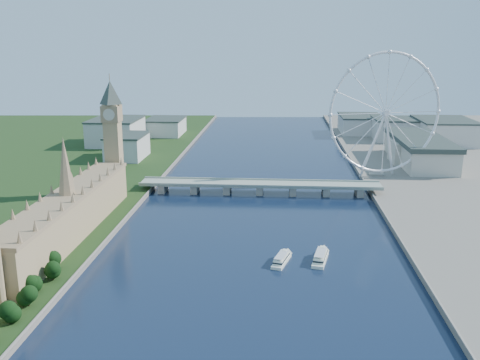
# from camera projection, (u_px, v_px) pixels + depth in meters

# --- Properties ---
(parliament_range) EXTENTS (24.00, 200.00, 70.00)m
(parliament_range) POSITION_uv_depth(u_px,v_px,m) (69.00, 215.00, 370.29)
(parliament_range) COLOR tan
(parliament_range) RESTS_ON ground
(big_ben) EXTENTS (20.02, 20.02, 110.00)m
(big_ben) POSITION_uv_depth(u_px,v_px,m) (112.00, 123.00, 462.73)
(big_ben) COLOR tan
(big_ben) RESTS_ON ground
(westminster_bridge) EXTENTS (220.00, 22.00, 9.50)m
(westminster_bridge) POSITION_uv_depth(u_px,v_px,m) (260.00, 186.00, 490.00)
(westminster_bridge) COLOR gray
(westminster_bridge) RESTS_ON ground
(london_eye) EXTENTS (113.60, 39.12, 124.30)m
(london_eye) POSITION_uv_depth(u_px,v_px,m) (386.00, 113.00, 519.83)
(london_eye) COLOR silver
(london_eye) RESTS_ON ground
(county_hall) EXTENTS (54.00, 144.00, 35.00)m
(county_hall) POSITION_uv_depth(u_px,v_px,m) (418.00, 165.00, 605.17)
(county_hall) COLOR beige
(county_hall) RESTS_ON ground
(city_skyline) EXTENTS (505.00, 280.00, 32.00)m
(city_skyline) POSITION_uv_depth(u_px,v_px,m) (295.00, 131.00, 736.04)
(city_skyline) COLOR beige
(city_skyline) RESTS_ON ground
(tour_boat_near) EXTENTS (14.37, 28.54, 6.09)m
(tour_boat_near) POSITION_uv_depth(u_px,v_px,m) (281.00, 263.00, 335.50)
(tour_boat_near) COLOR white
(tour_boat_near) RESTS_ON ground
(tour_boat_far) EXTENTS (13.96, 31.41, 6.74)m
(tour_boat_far) POSITION_uv_depth(u_px,v_px,m) (320.00, 261.00, 338.14)
(tour_boat_far) COLOR silver
(tour_boat_far) RESTS_ON ground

